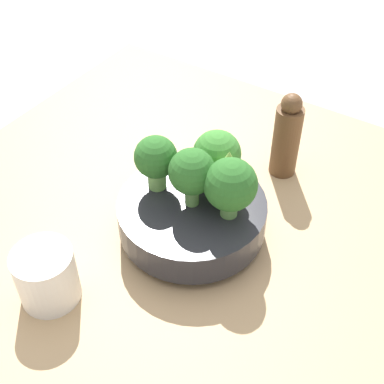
{
  "coord_description": "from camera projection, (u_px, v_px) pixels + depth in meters",
  "views": [
    {
      "loc": [
        -0.41,
        -0.3,
        0.61
      ],
      "look_at": [
        0.03,
        -0.02,
        0.12
      ],
      "focal_mm": 50.0,
      "sensor_mm": 36.0,
      "label": 1
    }
  ],
  "objects": [
    {
      "name": "bowl",
      "position": [
        192.0,
        216.0,
        0.74
      ],
      "size": [
        0.21,
        0.21,
        0.06
      ],
      "color": "#28282D",
      "rests_on": "table"
    },
    {
      "name": "cup",
      "position": [
        46.0,
        276.0,
        0.66
      ],
      "size": [
        0.08,
        0.08,
        0.08
      ],
      "color": "silver",
      "rests_on": "table"
    },
    {
      "name": "pepper_mill",
      "position": [
        287.0,
        137.0,
        0.82
      ],
      "size": [
        0.04,
        0.04,
        0.14
      ],
      "color": "brown",
      "rests_on": "table"
    },
    {
      "name": "broccoli_floret_back",
      "position": [
        156.0,
        159.0,
        0.72
      ],
      "size": [
        0.06,
        0.06,
        0.08
      ],
      "color": "#7AB256",
      "rests_on": "bowl"
    },
    {
      "name": "table",
      "position": [
        174.0,
        249.0,
        0.77
      ],
      "size": [
        0.85,
        0.81,
        0.04
      ],
      "color": "tan",
      "rests_on": "ground_plane"
    },
    {
      "name": "romanesco_piece_near",
      "position": [
        228.0,
        170.0,
        0.69
      ],
      "size": [
        0.05,
        0.05,
        0.08
      ],
      "color": "#7AB256",
      "rests_on": "bowl"
    },
    {
      "name": "ground_plane",
      "position": [
        174.0,
        259.0,
        0.79
      ],
      "size": [
        6.0,
        6.0,
        0.0
      ],
      "primitive_type": "plane",
      "color": "#ADA89E"
    },
    {
      "name": "broccoli_floret_front",
      "position": [
        230.0,
        185.0,
        0.68
      ],
      "size": [
        0.07,
        0.07,
        0.09
      ],
      "color": "#609347",
      "rests_on": "bowl"
    },
    {
      "name": "broccoli_floret_center",
      "position": [
        192.0,
        173.0,
        0.69
      ],
      "size": [
        0.06,
        0.06,
        0.09
      ],
      "color": "#609347",
      "rests_on": "bowl"
    },
    {
      "name": "broccoli_floret_right",
      "position": [
        217.0,
        154.0,
        0.73
      ],
      "size": [
        0.07,
        0.07,
        0.08
      ],
      "color": "#6BA34C",
      "rests_on": "bowl"
    }
  ]
}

